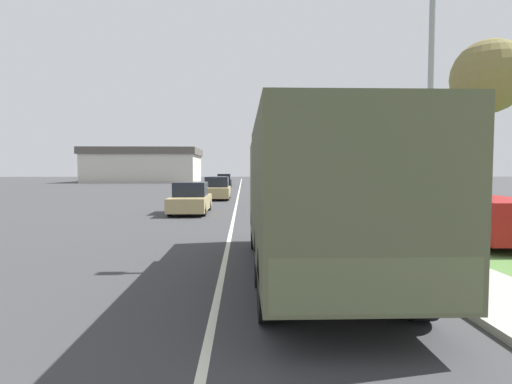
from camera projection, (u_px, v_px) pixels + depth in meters
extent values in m
plane|color=#38383A|center=(238.00, 194.00, 34.80)|extent=(180.00, 180.00, 0.00)
cube|color=silver|center=(238.00, 194.00, 34.80)|extent=(0.12, 120.00, 0.00)
cube|color=#9E9B93|center=(290.00, 193.00, 34.94)|extent=(1.80, 120.00, 0.12)
cube|color=#4C7538|center=(340.00, 194.00, 35.08)|extent=(7.00, 120.00, 0.02)
cube|color=#545B3D|center=(295.00, 186.00, 10.69)|extent=(2.39, 2.14, 2.24)
cube|color=#4C5138|center=(324.00, 191.00, 6.87)|extent=(2.39, 5.51, 2.39)
cube|color=#545B3D|center=(375.00, 285.00, 4.21)|extent=(2.27, 0.10, 0.60)
cube|color=red|center=(291.00, 267.00, 4.15)|extent=(0.12, 0.06, 0.12)
cube|color=red|center=(460.00, 266.00, 4.21)|extent=(0.12, 0.06, 0.12)
cylinder|color=black|center=(257.00, 230.00, 10.61)|extent=(0.30, 1.02, 1.02)
cylinder|color=black|center=(335.00, 229.00, 10.68)|extent=(0.30, 1.02, 1.02)
cylinder|color=black|center=(269.00, 285.00, 5.53)|extent=(0.30, 1.02, 1.02)
cylinder|color=black|center=(417.00, 283.00, 5.59)|extent=(0.30, 1.02, 1.02)
cylinder|color=black|center=(263.00, 258.00, 7.18)|extent=(0.30, 1.02, 1.02)
cylinder|color=black|center=(378.00, 257.00, 7.24)|extent=(0.30, 1.02, 1.02)
cube|color=tan|center=(191.00, 203.00, 19.43)|extent=(1.72, 4.26, 0.65)
cube|color=black|center=(191.00, 189.00, 19.48)|extent=(1.51, 1.92, 0.68)
cylinder|color=black|center=(180.00, 204.00, 20.78)|extent=(0.20, 0.64, 0.64)
cylinder|color=black|center=(209.00, 204.00, 20.82)|extent=(0.20, 0.64, 0.64)
cylinder|color=black|center=(170.00, 209.00, 18.06)|extent=(0.20, 0.64, 0.64)
cylinder|color=black|center=(204.00, 209.00, 18.11)|extent=(0.20, 0.64, 0.64)
cube|color=tan|center=(217.00, 192.00, 28.52)|extent=(1.82, 4.17, 0.71)
cube|color=black|center=(217.00, 182.00, 28.56)|extent=(1.60, 1.88, 0.73)
cylinder|color=black|center=(207.00, 194.00, 29.84)|extent=(0.20, 0.64, 0.64)
cylinder|color=black|center=(229.00, 194.00, 29.89)|extent=(0.20, 0.64, 0.64)
cylinder|color=black|center=(204.00, 196.00, 27.18)|extent=(0.20, 0.64, 0.64)
cylinder|color=black|center=(228.00, 196.00, 27.23)|extent=(0.20, 0.64, 0.64)
cube|color=silver|center=(217.00, 187.00, 38.69)|extent=(1.84, 4.90, 0.64)
cube|color=black|center=(217.00, 180.00, 38.75)|extent=(1.62, 2.20, 0.66)
cylinder|color=black|center=(210.00, 188.00, 40.24)|extent=(0.20, 0.64, 0.64)
cylinder|color=black|center=(227.00, 188.00, 40.29)|extent=(0.20, 0.64, 0.64)
cylinder|color=black|center=(207.00, 189.00, 37.11)|extent=(0.20, 0.64, 0.64)
cylinder|color=black|center=(225.00, 189.00, 37.16)|extent=(0.20, 0.64, 0.64)
cube|color=black|center=(224.00, 182.00, 50.45)|extent=(1.80, 4.36, 0.71)
cube|color=black|center=(224.00, 177.00, 50.50)|extent=(1.58, 1.96, 0.72)
cylinder|color=black|center=(219.00, 184.00, 51.83)|extent=(0.20, 0.64, 0.64)
cylinder|color=black|center=(231.00, 184.00, 51.88)|extent=(0.20, 0.64, 0.64)
cylinder|color=black|center=(217.00, 184.00, 49.05)|extent=(0.20, 0.64, 0.64)
cylinder|color=black|center=(230.00, 184.00, 49.10)|extent=(0.20, 0.64, 0.64)
cube|color=maroon|center=(469.00, 215.00, 12.15)|extent=(1.93, 5.46, 0.95)
cube|color=black|center=(443.00, 187.00, 13.69)|extent=(1.77, 2.30, 0.63)
cube|color=maroon|center=(493.00, 201.00, 10.98)|extent=(1.93, 3.17, 0.12)
cylinder|color=black|center=(416.00, 219.00, 13.94)|extent=(0.24, 0.76, 0.76)
cylinder|color=black|center=(463.00, 218.00, 13.99)|extent=(0.24, 0.76, 0.76)
cylinder|color=black|center=(476.00, 236.00, 10.34)|extent=(0.24, 0.76, 0.76)
cylinder|color=gray|center=(431.00, 97.00, 9.18)|extent=(0.14, 0.14, 7.33)
cylinder|color=brown|center=(486.00, 163.00, 14.35)|extent=(0.33, 0.33, 4.69)
sphere|color=olive|center=(489.00, 77.00, 14.18)|extent=(2.58, 2.58, 2.58)
cylinder|color=brown|center=(362.00, 174.00, 25.48)|extent=(0.31, 0.31, 3.70)
sphere|color=#477038|center=(363.00, 133.00, 25.33)|extent=(2.68, 2.68, 2.68)
cube|color=beige|center=(145.00, 169.00, 69.37)|extent=(18.14, 12.36, 4.65)
cube|color=#514C47|center=(145.00, 152.00, 69.21)|extent=(18.87, 12.86, 1.16)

